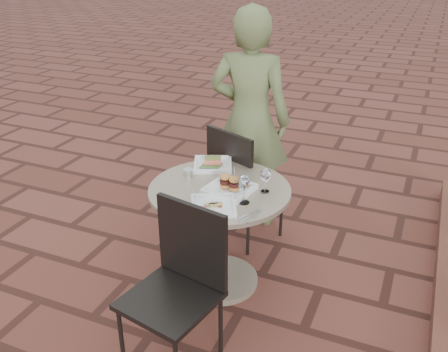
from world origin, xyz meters
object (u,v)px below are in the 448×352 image
at_px(diner, 250,120).
at_px(cafe_table, 220,222).
at_px(plate_sliders, 230,187).
at_px(chair_far, 239,177).
at_px(chair_near, 181,275).
at_px(plate_tuna, 213,205).
at_px(plate_salmon, 213,164).

bearing_deg(diner, cafe_table, 92.13).
bearing_deg(plate_sliders, cafe_table, 167.74).
bearing_deg(chair_far, chair_near, 119.72).
bearing_deg(plate_sliders, chair_near, -90.07).
relative_size(chair_near, plate_tuna, 2.71).
xyz_separation_m(chair_near, plate_sliders, (0.00, 0.67, 0.21)).
bearing_deg(cafe_table, plate_tuna, -74.80).
bearing_deg(chair_far, cafe_table, 120.89).
height_order(cafe_table, plate_salmon, plate_salmon).
bearing_deg(diner, chair_far, 92.83).
relative_size(chair_near, diner, 0.53).
distance_m(chair_near, plate_sliders, 0.70).
bearing_deg(diner, chair_near, 91.02).
bearing_deg(plate_salmon, cafe_table, -58.06).
xyz_separation_m(chair_far, chair_near, (0.15, -1.23, 0.00)).
bearing_deg(cafe_table, plate_salmon, 121.94).
xyz_separation_m(chair_far, diner, (-0.06, 0.36, 0.32)).
relative_size(cafe_table, plate_salmon, 2.68).
bearing_deg(chair_far, plate_salmon, 92.96).
bearing_deg(plate_tuna, plate_salmon, 114.61).
height_order(chair_near, plate_tuna, chair_near).
distance_m(cafe_table, plate_sliders, 0.29).
bearing_deg(plate_salmon, chair_far, 70.29).
relative_size(chair_near, plate_salmon, 2.77).
bearing_deg(cafe_table, chair_near, -83.88).
relative_size(chair_far, plate_sliders, 3.00).
height_order(cafe_table, plate_tuna, plate_tuna).
relative_size(chair_far, chair_near, 1.00).
bearing_deg(diner, plate_tuna, 93.56).
height_order(cafe_table, diner, diner).
xyz_separation_m(cafe_table, chair_near, (0.07, -0.68, 0.07)).
bearing_deg(chair_far, diner, -57.95).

